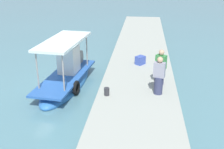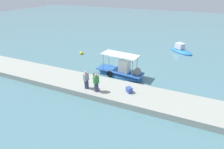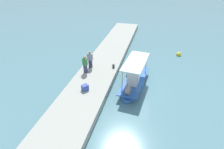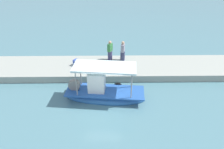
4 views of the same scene
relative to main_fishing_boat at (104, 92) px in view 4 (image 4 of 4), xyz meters
name	(u,v)px [view 4 (image 4 of 4)]	position (x,y,z in m)	size (l,w,h in m)	color
ground_plane	(103,102)	(0.05, 0.43, -0.48)	(120.00, 120.00, 0.00)	slate
dock_quay	(104,68)	(0.05, -3.78, -0.19)	(36.00, 3.66, 0.57)	#A3A79B
main_fishing_boat	(104,92)	(0.00, 0.00, 0.00)	(5.69, 2.22, 2.90)	#316EB7
fisherman_near_bollard	(110,51)	(-0.47, -4.82, 0.89)	(0.53, 0.57, 1.76)	#3E3B61
fisherman_by_crate	(123,52)	(-1.57, -4.70, 0.89)	(0.48, 0.55, 1.76)	#343859
mooring_bollard	(130,71)	(-2.02, -2.41, 0.27)	(0.24, 0.24, 0.36)	#2D2D33
cargo_crate	(77,63)	(2.32, -3.81, 0.34)	(0.52, 0.42, 0.49)	#3B52AB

